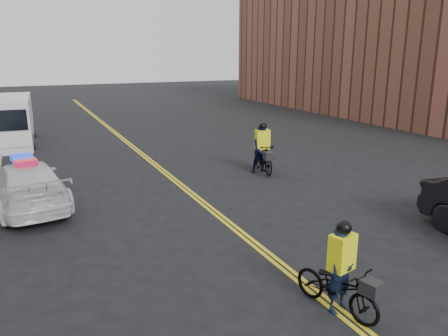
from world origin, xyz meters
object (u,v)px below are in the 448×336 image
at_px(cyclist_near, 340,280).
at_px(cargo_van, 9,122).
at_px(police_cruiser, 27,185).
at_px(cyclist_far, 262,153).

bearing_deg(cyclist_near, cargo_van, 91.14).
height_order(police_cruiser, cyclist_far, cyclist_far).
relative_size(cargo_van, cyclist_far, 2.87).
distance_m(police_cruiser, cyclist_far, 8.50).
distance_m(cyclist_near, cyclist_far, 9.56).
height_order(cargo_van, cyclist_near, cargo_van).
bearing_deg(cyclist_far, cyclist_near, -101.28).
height_order(cargo_van, cyclist_far, cargo_van).
xyz_separation_m(police_cruiser, cargo_van, (-0.52, 10.49, 0.47)).
distance_m(cargo_van, cyclist_near, 19.79).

